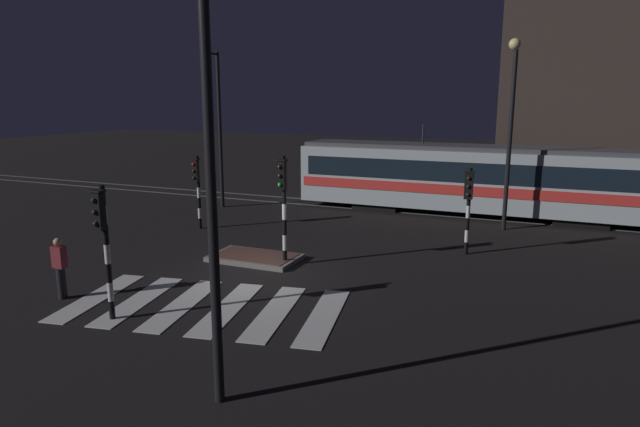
# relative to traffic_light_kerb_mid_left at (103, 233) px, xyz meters

# --- Properties ---
(ground_plane) EXTENTS (120.00, 120.00, 0.00)m
(ground_plane) POSITION_rel_traffic_light_kerb_mid_left_xyz_m (1.62, 4.39, -2.23)
(ground_plane) COLOR black
(rail_near) EXTENTS (80.00, 0.12, 0.03)m
(rail_near) POSITION_rel_traffic_light_kerb_mid_left_xyz_m (1.62, 15.50, -2.21)
(rail_near) COLOR #59595E
(rail_near) RESTS_ON ground
(rail_far) EXTENTS (80.00, 0.12, 0.03)m
(rail_far) POSITION_rel_traffic_light_kerb_mid_left_xyz_m (1.62, 16.94, -2.21)
(rail_far) COLOR #59595E
(rail_far) RESTS_ON ground
(crosswalk_zebra) EXTENTS (7.67, 4.99, 0.02)m
(crosswalk_zebra) POSITION_rel_traffic_light_kerb_mid_left_xyz_m (1.62, 1.70, -2.22)
(crosswalk_zebra) COLOR silver
(crosswalk_zebra) RESTS_ON ground
(traffic_island) EXTENTS (2.97, 1.71, 0.18)m
(traffic_island) POSITION_rel_traffic_light_kerb_mid_left_xyz_m (0.73, 5.91, -2.14)
(traffic_island) COLOR slate
(traffic_island) RESTS_ON ground
(traffic_light_kerb_mid_left) EXTENTS (0.36, 0.42, 3.37)m
(traffic_light_kerb_mid_left) POSITION_rel_traffic_light_kerb_mid_left_xyz_m (0.00, 0.00, 0.00)
(traffic_light_kerb_mid_left) COLOR black
(traffic_light_kerb_mid_left) RESTS_ON ground
(traffic_light_corner_far_right) EXTENTS (0.36, 0.42, 3.05)m
(traffic_light_corner_far_right) POSITION_rel_traffic_light_kerb_mid_left_xyz_m (7.20, 9.37, -0.22)
(traffic_light_corner_far_right) COLOR black
(traffic_light_corner_far_right) RESTS_ON ground
(traffic_light_median_centre) EXTENTS (0.36, 0.42, 3.60)m
(traffic_light_median_centre) POSITION_rel_traffic_light_kerb_mid_left_xyz_m (1.93, 5.71, 0.15)
(traffic_light_median_centre) COLOR black
(traffic_light_median_centre) RESTS_ON ground
(traffic_light_corner_far_left) EXTENTS (0.36, 0.42, 3.06)m
(traffic_light_corner_far_left) POSITION_rel_traffic_light_kerb_mid_left_xyz_m (-3.68, 8.94, -0.21)
(traffic_light_corner_far_left) COLOR black
(traffic_light_corner_far_left) RESTS_ON ground
(street_lamp_near_kerb) EXTENTS (0.44, 1.21, 7.38)m
(street_lamp_near_kerb) POSITION_rel_traffic_light_kerb_mid_left_xyz_m (4.54, -2.29, 2.43)
(street_lamp_near_kerb) COLOR black
(street_lamp_near_kerb) RESTS_ON ground
(street_lamp_trackside_left) EXTENTS (0.44, 1.21, 7.56)m
(street_lamp_trackside_left) POSITION_rel_traffic_light_kerb_mid_left_xyz_m (-5.36, 13.11, 2.53)
(street_lamp_trackside_left) COLOR black
(street_lamp_trackside_left) RESTS_ON ground
(street_lamp_trackside_right) EXTENTS (0.44, 1.21, 7.58)m
(street_lamp_trackside_right) POSITION_rel_traffic_light_kerb_mid_left_xyz_m (8.09, 13.60, 2.55)
(street_lamp_trackside_right) COLOR black
(street_lamp_trackside_right) RESTS_ON ground
(tram) EXTENTS (16.71, 2.58, 4.15)m
(tram) POSITION_rel_traffic_light_kerb_mid_left_xyz_m (6.51, 16.22, -0.48)
(tram) COLOR #B2BCC1
(tram) RESTS_ON ground
(pedestrian_waiting_at_kerb) EXTENTS (0.36, 0.24, 1.71)m
(pedestrian_waiting_at_kerb) POSITION_rel_traffic_light_kerb_mid_left_xyz_m (-2.32, 0.68, -1.35)
(pedestrian_waiting_at_kerb) COLOR black
(pedestrian_waiting_at_kerb) RESTS_ON ground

